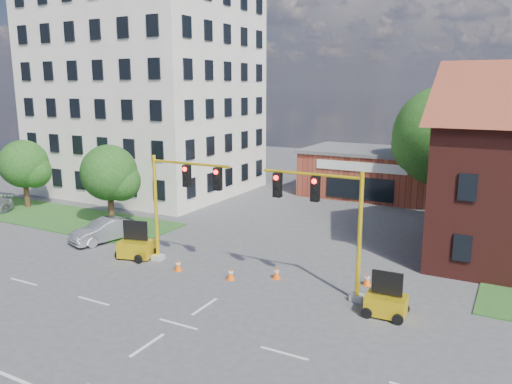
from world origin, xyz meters
TOP-DOWN VIEW (x-y plane):
  - ground at (0.00, 0.00)m, footprint 120.00×120.00m
  - grass_verge_nw at (-20.00, 10.00)m, footprint 22.00×6.00m
  - lane_markings at (0.00, -3.00)m, footprint 60.00×36.00m
  - office_block at (-20.00, 21.90)m, footprint 18.40×15.40m
  - brick_shop at (0.00, 29.98)m, footprint 12.40×8.40m
  - tree_large at (6.92, 27.08)m, footprint 8.60×8.19m
  - tree_nw_front at (-13.79, 10.58)m, footprint 4.28×4.08m
  - tree_nw_rear at (-23.80, 11.08)m, footprint 4.16×3.96m
  - signal_mast_west at (-4.36, 6.00)m, footprint 5.30×0.60m
  - signal_mast_east at (4.36, 6.00)m, footprint 5.30×0.60m
  - trailer_west at (-7.33, 5.65)m, footprint 2.19×1.75m
  - trailer_east at (7.61, 5.02)m, footprint 1.78×1.23m
  - cone_a at (-3.87, 5.12)m, footprint 0.40×0.40m
  - cone_b at (1.43, 6.64)m, footprint 0.40×0.40m
  - cone_c at (-0.64, 5.37)m, footprint 0.40×0.40m
  - cone_d at (5.90, 8.03)m, footprint 0.40×0.40m
  - sedan_silver_front at (-11.38, 7.22)m, footprint 2.75×4.75m

SIDE VIEW (x-z plane):
  - ground at x=0.00m, z-range 0.00..0.00m
  - lane_markings at x=0.00m, z-range 0.00..0.01m
  - grass_verge_nw at x=-20.00m, z-range 0.00..0.08m
  - cone_a at x=-3.87m, z-range -0.01..0.69m
  - cone_b at x=1.43m, z-range -0.01..0.69m
  - cone_c at x=-0.64m, z-range -0.01..0.69m
  - cone_d at x=5.90m, z-range -0.01..0.69m
  - trailer_east at x=7.61m, z-range -0.37..1.61m
  - trailer_west at x=-7.33m, z-range -0.41..1.78m
  - sedan_silver_front at x=-11.38m, z-range 0.00..1.48m
  - brick_shop at x=0.00m, z-range 0.01..4.31m
  - tree_nw_rear at x=-23.80m, z-range 0.71..6.41m
  - tree_nw_front at x=-13.79m, z-range 0.74..6.65m
  - signal_mast_west at x=-4.36m, z-range 0.82..7.02m
  - signal_mast_east at x=4.36m, z-range 0.82..7.02m
  - tree_large at x=6.92m, z-range 0.72..10.85m
  - office_block at x=-20.00m, z-range 0.01..20.61m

